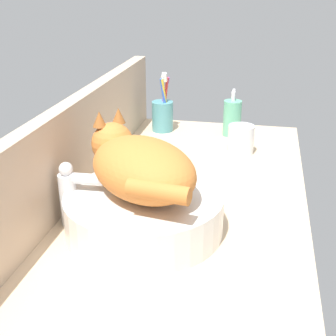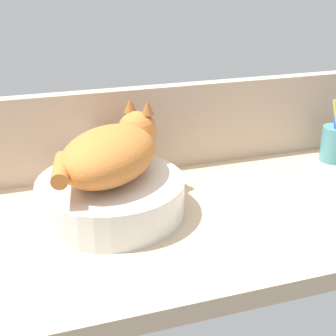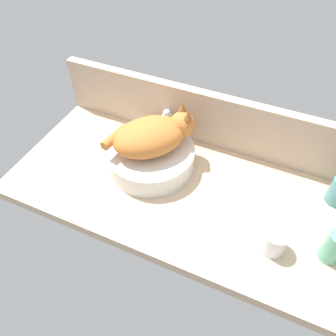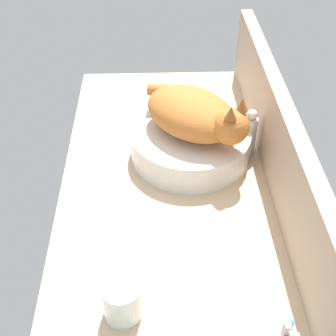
{
  "view_description": "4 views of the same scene",
  "coord_description": "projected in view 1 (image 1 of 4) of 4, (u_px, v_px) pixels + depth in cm",
  "views": [
    {
      "loc": [
        -93.14,
        -16.0,
        47.98
      ],
      "look_at": [
        -4.81,
        2.55,
        9.66
      ],
      "focal_mm": 50.0,
      "sensor_mm": 36.0,
      "label": 1
    },
    {
      "loc": [
        -29.63,
        -82.18,
        50.35
      ],
      "look_at": [
        -2.5,
        3.73,
        9.59
      ],
      "focal_mm": 50.0,
      "sensor_mm": 36.0,
      "label": 2
    },
    {
      "loc": [
        24.17,
        -66.37,
        86.67
      ],
      "look_at": [
        -4.88,
        -1.37,
        8.99
      ],
      "focal_mm": 35.0,
      "sensor_mm": 36.0,
      "label": 3
    },
    {
      "loc": [
        82.06,
        -3.87,
        78.3
      ],
      "look_at": [
        4.12,
        -1.15,
        11.71
      ],
      "focal_mm": 50.0,
      "sensor_mm": 36.0,
      "label": 4
    }
  ],
  "objects": [
    {
      "name": "soap_dispenser",
      "position": [
        232.0,
        118.0,
        1.45
      ],
      "size": [
        5.57,
        5.57,
        14.33
      ],
      "color": "#60B793",
      "rests_on": "ground_plane"
    },
    {
      "name": "ground_plane",
      "position": [
        183.0,
        208.0,
        1.06
      ],
      "size": [
        118.84,
        54.64,
        4.0
      ],
      "primitive_type": "cube",
      "color": "#D1B28E"
    },
    {
      "name": "cat",
      "position": [
        139.0,
        165.0,
        0.89
      ],
      "size": [
        29.53,
        29.84,
        14.0
      ],
      "color": "#CC7533",
      "rests_on": "sink_basin"
    },
    {
      "name": "water_glass",
      "position": [
        241.0,
        141.0,
        1.31
      ],
      "size": [
        7.31,
        7.31,
        8.13
      ],
      "color": "white",
      "rests_on": "ground_plane"
    },
    {
      "name": "sink_basin",
      "position": [
        144.0,
        213.0,
        0.92
      ],
      "size": [
        31.12,
        31.12,
        7.9
      ],
      "primitive_type": "cylinder",
      "color": "silver",
      "rests_on": "ground_plane"
    },
    {
      "name": "toothbrush_cup",
      "position": [
        163.0,
        114.0,
        1.49
      ],
      "size": [
        6.78,
        6.78,
        18.72
      ],
      "color": "teal",
      "rests_on": "ground_plane"
    },
    {
      "name": "backsplash_panel",
      "position": [
        74.0,
        147.0,
        1.06
      ],
      "size": [
        118.84,
        3.6,
        21.54
      ],
      "primitive_type": "cube",
      "color": "tan",
      "rests_on": "ground_plane"
    },
    {
      "name": "faucet",
      "position": [
        73.0,
        192.0,
        0.93
      ],
      "size": [
        3.6,
        11.83,
        13.6
      ],
      "color": "silver",
      "rests_on": "ground_plane"
    }
  ]
}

